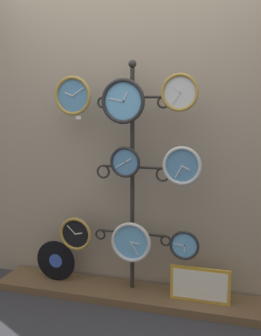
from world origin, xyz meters
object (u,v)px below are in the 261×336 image
Objects in this scene: clock_top_right at (180,92)px; clock_middle_center at (125,162)px; clock_middle_right at (182,166)px; clock_bottom_center at (131,242)px; display_stand at (132,234)px; vinyl_record at (56,261)px; clock_bottom_left at (76,234)px; clock_bottom_right at (184,245)px; picture_frame at (200,285)px; clock_top_left at (73,96)px; clock_top_center at (123,101)px.

clock_top_right is 1.12× the size of clock_middle_center.
clock_bottom_center is at bearing 179.86° from clock_middle_right.
vinyl_record is (-0.64, -0.06, -0.27)m from display_stand.
clock_bottom_left is 0.79× the size of vinyl_record.
clock_bottom_center is 0.71m from vinyl_record.
clock_bottom_right is 0.32m from picture_frame.
clock_bottom_left is 1.03m from picture_frame.
clock_middle_right is at bearing -4.55° from clock_middle_center.
display_stand reaches higher than clock_bottom_left.
display_stand is 1.15m from clock_top_right.
clock_bottom_right is at bearing -1.41° from clock_bottom_left.
clock_bottom_center is at bearing -31.28° from clock_middle_center.
vinyl_record is 1.19m from picture_frame.
vinyl_record is (-1.07, 0.05, -0.26)m from clock_bottom_right.
display_stand reaches higher than clock_middle_right.
clock_middle_center is 0.75m from clock_bottom_right.
clock_top_left is 1.26× the size of clock_middle_center.
picture_frame is (0.15, 0.02, -0.89)m from clock_middle_right.
clock_bottom_left is (-0.41, -0.01, -0.59)m from clock_middle_center.
clock_top_right is at bearing -2.47° from clock_top_left.
clock_top_center is 0.45m from clock_middle_center.
vinyl_record is at bearing 172.42° from clock_bottom_left.
clock_bottom_right is at bearing 1.76° from clock_top_center.
clock_middle_center is at bearing 87.25° from clock_top_center.
clock_middle_right is (0.43, -0.03, -0.00)m from clock_middle_center.
vinyl_record is (-1.04, 0.05, -0.85)m from clock_middle_right.
display_stand is at bearing 73.44° from clock_top_center.
clock_middle_center is at bearing -1.74° from vinyl_record.
clock_bottom_left is at bearing -7.58° from vinyl_record.
clock_top_left is 1.10× the size of clock_bottom_left.
vinyl_record reaches higher than picture_frame.
clock_top_left reaches higher than clock_bottom_center.
clock_top_right is at bearing -17.28° from display_stand.
clock_bottom_left is (-0.82, 0.03, -1.10)m from clock_top_right.
clock_bottom_center is at bearing -3.15° from clock_bottom_left.
clock_bottom_right is at bearing 12.35° from clock_top_right.
clock_middle_right is 1.34m from vinyl_record.
clock_top_left is at bearing 174.75° from clock_top_center.
clock_bottom_center is at bearing -177.87° from picture_frame.
clock_bottom_right is (0.46, 0.01, -1.04)m from clock_top_center.
clock_bottom_center is (0.06, 0.01, -1.05)m from clock_top_center.
clock_bottom_left reaches higher than vinyl_record.
display_stand is at bearing 162.72° from clock_top_right.
display_stand is 5.84× the size of clock_bottom_center.
clock_middle_center is at bearing -113.80° from display_stand.
display_stand is 0.71m from clock_middle_right.
clock_top_right is 1.10m from clock_bottom_right.
clock_bottom_center is 1.42× the size of clock_bottom_right.
clock_top_left is at bearing 178.46° from clock_bottom_right.
clock_top_right reaches higher than clock_middle_center.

